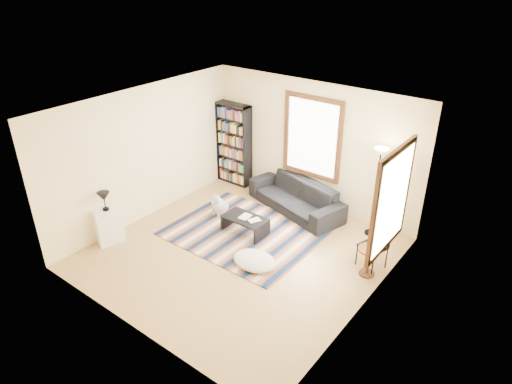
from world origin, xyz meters
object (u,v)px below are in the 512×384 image
Objects in this scene: coffee_table at (245,225)px; floor_cushion at (255,261)px; floor_lamp at (376,193)px; folding_chair at (373,246)px; side_table at (368,262)px; dog at (220,203)px; white_cabinet at (109,226)px; sofa at (296,196)px; bookshelf at (234,144)px.

floor_cushion is at bearing -42.58° from coffee_table.
floor_lamp reaches higher than coffee_table.
folding_chair reaches higher than floor_cushion.
side_table is at bearing -67.71° from floor_lamp.
side_table is 1.04× the size of dog.
white_cabinet is (-3.97, -3.38, -0.58)m from floor_lamp.
dog is at bearing -157.27° from floor_lamp.
sofa reaches higher than coffee_table.
floor_cushion is 2.06m from dog.
coffee_table is 2.68m from white_cabinet.
floor_lamp is at bearing 132.05° from folding_chair.
folding_chair is at bearing -15.89° from bookshelf.
sofa reaches higher than floor_cushion.
sofa is 1.67m from dog.
floor_lamp is (2.04, 1.53, 0.75)m from coffee_table.
bookshelf is 4.57m from side_table.
floor_lamp reaches higher than sofa.
floor_cushion is at bearing -44.19° from bookshelf.
folding_chair is (0.48, -1.03, -0.50)m from floor_lamp.
coffee_table is at bearing 62.82° from white_cabinet.
bookshelf reaches higher than floor_cushion.
floor_lamp is (1.21, 2.30, 0.82)m from floor_cushion.
floor_lamp is (3.74, -0.17, -0.07)m from bookshelf.
folding_chair is at bearing -65.12° from floor_lamp.
sofa reaches higher than dog.
dog is at bearing -61.18° from bookshelf.
floor_cushion is (0.55, -2.20, -0.23)m from sofa.
sofa is 4.40× the size of dog.
dog is (0.78, -1.41, -0.74)m from bookshelf.
dog is (-1.76, 1.05, 0.16)m from floor_cushion.
white_cabinet is (-4.45, -2.35, -0.08)m from folding_chair.
white_cabinet is at bearing -139.58° from floor_lamp.
floor_lamp is at bearing -2.60° from bookshelf.
floor_lamp is at bearing 62.27° from floor_cushion.
folding_chair is at bearing -1.27° from dog.
dog is at bearing 83.88° from white_cabinet.
side_table is (0.53, -1.29, -0.66)m from floor_lamp.
folding_chair reaches higher than white_cabinet.
sofa is 2.27m from floor_cushion.
bookshelf is 3.84× the size of dog.
side_table reaches higher than floor_cushion.
floor_cushion is 2.98m from white_cabinet.
floor_cushion is 2.01m from side_table.
bookshelf is 2.22× the size of coffee_table.
bookshelf is at bearing 161.14° from side_table.
bookshelf is 3.75m from floor_lamp.
side_table is 0.31m from folding_chair.
white_cabinet is 2.37m from dog.
floor_lamp is 2.66× the size of white_cabinet.
floor_lamp is at bearing 36.89° from coffee_table.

